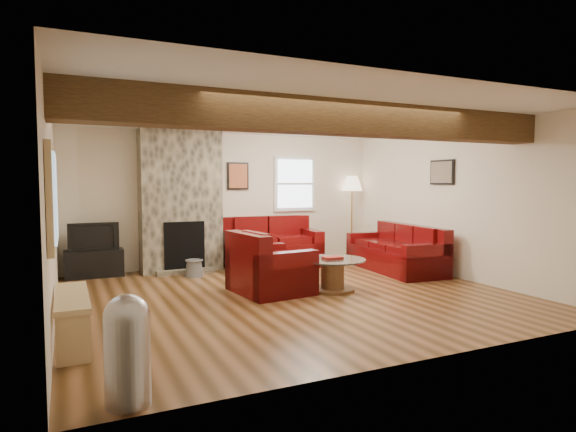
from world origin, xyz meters
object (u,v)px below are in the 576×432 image
at_px(armchair_red, 271,262).
at_px(coffee_table, 332,275).
at_px(sofa_three, 395,248).
at_px(tv_cabinet, 94,263).
at_px(loveseat, 272,242).
at_px(floor_lamp, 352,188).
at_px(television, 93,236).

relative_size(armchair_red, coffee_table, 1.12).
distance_m(sofa_three, tv_cabinet, 5.19).
xyz_separation_m(sofa_three, loveseat, (-1.84, 1.31, 0.06)).
height_order(sofa_three, coffee_table, sofa_three).
distance_m(tv_cabinet, floor_lamp, 5.21).
relative_size(armchair_red, television, 1.36).
bearing_deg(television, floor_lamp, 0.23).
bearing_deg(sofa_three, coffee_table, -57.24).
relative_size(loveseat, armchair_red, 1.61).
distance_m(armchair_red, tv_cabinet, 3.19).
height_order(loveseat, tv_cabinet, loveseat).
relative_size(armchair_red, tv_cabinet, 1.17).
xyz_separation_m(armchair_red, coffee_table, (0.85, -0.30, -0.20)).
height_order(tv_cabinet, floor_lamp, floor_lamp).
bearing_deg(sofa_three, floor_lamp, -179.11).
xyz_separation_m(loveseat, floor_lamp, (1.97, 0.32, 1.00)).
distance_m(loveseat, armchair_red, 2.14).
xyz_separation_m(armchair_red, floor_lamp, (2.82, 2.28, 1.03)).
bearing_deg(coffee_table, tv_cabinet, 140.38).
bearing_deg(tv_cabinet, armchair_red, -45.23).
xyz_separation_m(sofa_three, armchair_red, (-2.69, -0.65, 0.03)).
bearing_deg(armchair_red, floor_lamp, -57.62).
xyz_separation_m(armchair_red, tv_cabinet, (-2.24, 2.26, -0.21)).
height_order(sofa_three, floor_lamp, floor_lamp).
distance_m(sofa_three, coffee_table, 2.08).
bearing_deg(television, tv_cabinet, 0.00).
distance_m(armchair_red, coffee_table, 0.92).
distance_m(loveseat, television, 3.11).
relative_size(sofa_three, armchair_red, 1.95).
relative_size(sofa_three, television, 2.66).
height_order(coffee_table, tv_cabinet, coffee_table).
bearing_deg(coffee_table, armchair_red, 160.57).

